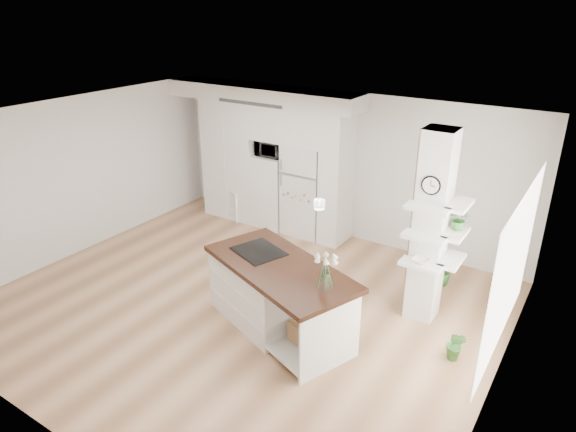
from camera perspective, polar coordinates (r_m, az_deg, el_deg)
name	(u,v)px	position (r m, az deg, el deg)	size (l,w,h in m)	color
floor	(242,304)	(7.72, -5.14, -9.75)	(7.00, 6.00, 0.01)	tan
room	(237,186)	(6.90, -5.68, 3.31)	(7.04, 6.04, 2.72)	white
cabinet_wall	(265,150)	(9.87, -2.57, 7.37)	(4.00, 0.71, 2.70)	white
refrigerator	(306,190)	(9.59, 2.05, 2.94)	(0.78, 0.69, 1.75)	white
column	(435,231)	(7.00, 16.00, -1.66)	(0.69, 0.90, 2.70)	silver
window	(512,270)	(6.01, 23.65, -5.49)	(2.40, 2.40, 0.00)	white
pendant_light	(358,188)	(6.08, 7.81, 3.09)	(0.12, 0.12, 0.10)	white
kitchen_island	(269,289)	(7.08, -2.11, -8.10)	(2.42, 1.75, 1.56)	white
bookshelf	(234,205)	(10.52, -6.02, 1.20)	(0.58, 0.41, 0.62)	white
floor_plant_a	(456,345)	(6.86, 18.16, -13.50)	(0.24, 0.19, 0.44)	#2E692A
floor_plant_b	(442,270)	(8.43, 16.73, -5.72)	(0.28, 0.28, 0.51)	#2E692A
microwave	(271,148)	(9.72, -1.89, 7.52)	(0.54, 0.37, 0.30)	#2D2D2D
shelf_plant	(459,219)	(7.03, 18.52, -0.33)	(0.27, 0.23, 0.30)	#2E692A
decor_bowl	(420,260)	(6.97, 14.48, -4.80)	(0.22, 0.22, 0.05)	white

